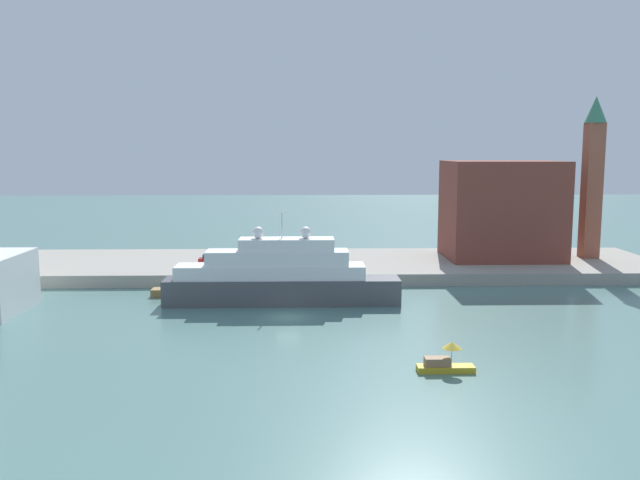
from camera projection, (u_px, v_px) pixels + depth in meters
name	position (u px, v px, depth m)	size (l,w,h in m)	color
ground	(288.00, 317.00, 72.74)	(400.00, 400.00, 0.00)	slate
quay_dock	(292.00, 266.00, 100.24)	(110.00, 23.75, 1.68)	gray
large_yacht	(279.00, 278.00, 78.83)	(28.01, 4.41, 10.91)	#4C4C51
small_motorboat	(445.00, 362.00, 54.71)	(4.75, 1.59, 2.54)	#B7991E
work_barge	(177.00, 292.00, 83.23)	(6.32, 1.98, 0.95)	olive
harbor_building	(502.00, 210.00, 101.55)	(16.93, 13.02, 14.92)	brown
bell_tower	(593.00, 171.00, 101.11)	(3.26, 3.26, 24.63)	#93513D
parked_car	(213.00, 259.00, 97.56)	(4.22, 1.79, 1.33)	#B21E1E
person_figure	(251.00, 264.00, 92.11)	(0.36, 0.36, 1.64)	#4C4C4C
mooring_bollard	(319.00, 270.00, 89.96)	(0.49, 0.49, 0.76)	black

